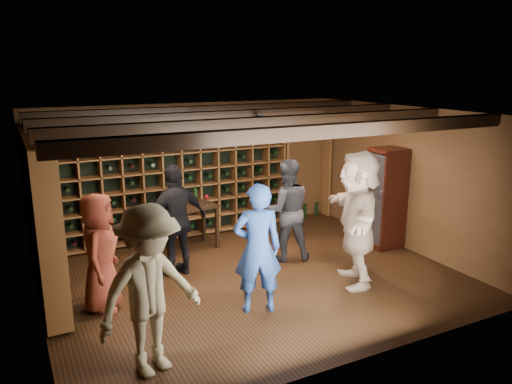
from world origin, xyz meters
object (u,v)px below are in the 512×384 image
tasting_table (186,211)px  display_cabinet (386,200)px  guest_red_floral (100,252)px  guest_woman_black (177,221)px  man_blue_shirt (258,249)px  man_grey_suit (286,210)px  guest_khaki (150,291)px  guest_beige (358,218)px

tasting_table → display_cabinet: bearing=-34.4°
guest_red_floral → tasting_table: 2.33m
guest_woman_black → man_blue_shirt: bearing=96.3°
guest_woman_black → man_grey_suit: bearing=161.2°
man_blue_shirt → display_cabinet: bearing=-142.3°
man_grey_suit → guest_woman_black: size_ratio=0.98×
man_blue_shirt → guest_khaki: 1.75m
guest_beige → tasting_table: guest_beige is taller
guest_beige → tasting_table: (-1.79, 2.41, -0.29)m
man_grey_suit → guest_woman_black: 1.83m
display_cabinet → guest_khaki: guest_khaki is taller
guest_red_floral → guest_beige: size_ratio=0.79×
guest_woman_black → guest_khaki: size_ratio=0.95×
display_cabinet → man_blue_shirt: bearing=-159.9°
guest_red_floral → guest_beige: bearing=-79.4°
guest_red_floral → guest_woman_black: 1.40m
guest_khaki → tasting_table: 3.59m
man_grey_suit → tasting_table: (-1.34, 1.12, -0.14)m
guest_woman_black → guest_beige: guest_beige is taller
guest_khaki → tasting_table: guest_khaki is taller
guest_red_floral → tasting_table: bearing=-23.6°
tasting_table → guest_red_floral: bearing=-148.8°
guest_beige → tasting_table: 3.02m
guest_woman_black → guest_beige: 2.71m
display_cabinet → tasting_table: 3.51m
display_cabinet → man_blue_shirt: (-3.14, -1.15, 0.01)m
guest_woman_black → display_cabinet: bearing=160.1°
guest_woman_black → guest_beige: bearing=134.0°
display_cabinet → guest_red_floral: 4.95m
man_blue_shirt → guest_khaki: guest_khaki is taller
guest_red_floral → tasting_table: size_ratio=1.40×
guest_khaki → display_cabinet: bearing=4.2°
guest_red_floral → tasting_table: guest_red_floral is taller
man_grey_suit → man_blue_shirt: bearing=66.1°
tasting_table → guest_khaki: bearing=-126.2°
man_blue_shirt → guest_woman_black: guest_woman_black is taller
man_blue_shirt → tasting_table: size_ratio=1.52×
man_grey_suit → guest_red_floral: bearing=26.0°
man_blue_shirt → guest_beige: guest_beige is taller
guest_red_floral → man_grey_suit: bearing=-57.6°
man_blue_shirt → tasting_table: 2.55m
man_grey_suit → guest_red_floral: size_ratio=1.07×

